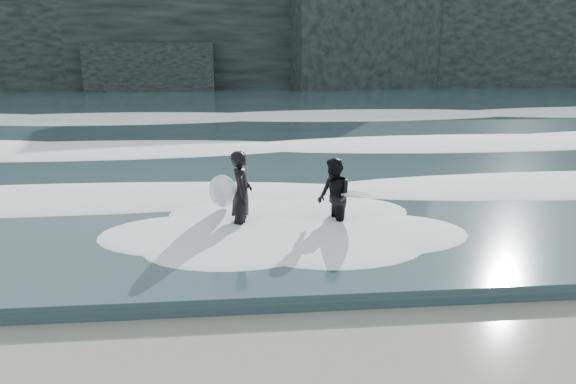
% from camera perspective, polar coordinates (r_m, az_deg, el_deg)
% --- Properties ---
extents(sea, '(90.00, 52.00, 0.30)m').
position_cam_1_polar(sea, '(34.30, -2.95, 8.39)').
color(sea, '#283E42').
rests_on(sea, ground).
extents(headland, '(70.00, 9.00, 10.00)m').
position_cam_1_polar(headland, '(51.06, -3.96, 16.05)').
color(headland, black).
rests_on(headland, ground).
extents(foam_near, '(60.00, 3.20, 0.20)m').
position_cam_1_polar(foam_near, '(14.61, 0.76, 0.15)').
color(foam_near, white).
rests_on(foam_near, sea).
extents(foam_mid, '(60.00, 4.00, 0.24)m').
position_cam_1_polar(foam_mid, '(21.42, -1.30, 5.04)').
color(foam_mid, white).
rests_on(foam_mid, sea).
extents(foam_far, '(60.00, 4.80, 0.30)m').
position_cam_1_polar(foam_far, '(30.30, -2.59, 8.07)').
color(foam_far, white).
rests_on(foam_far, sea).
extents(surfer_left, '(0.95, 1.98, 1.92)m').
position_cam_1_polar(surfer_left, '(12.20, -5.12, -0.20)').
color(surfer_left, black).
rests_on(surfer_left, ground).
extents(surfer_right, '(1.13, 2.15, 1.73)m').
position_cam_1_polar(surfer_right, '(12.29, 4.94, -0.52)').
color(surfer_right, black).
rests_on(surfer_right, ground).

